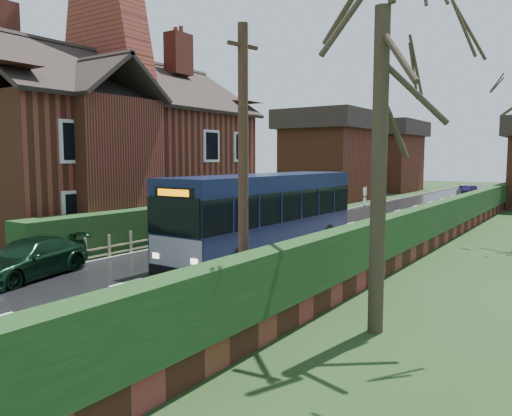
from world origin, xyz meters
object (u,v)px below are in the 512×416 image
Objects in this scene: bus_stop_sign at (364,210)px; telegraph_pole at (243,175)px; car_green at (29,259)px; brick_house at (110,142)px; car_silver at (263,215)px; bus at (265,215)px.

telegraph_pole is (0.80, -8.88, 1.56)m from bus_stop_sign.
car_green is 11.55m from bus_stop_sign.
bus_stop_sign is at bearing 5.49° from brick_house.
car_silver is 12.66m from car_green.
brick_house is 1.48× the size of bus.
brick_house is 13.07m from bus_stop_sign.
car_green is 1.58× the size of bus_stop_sign.
car_silver reaches higher than car_green.
bus is 3.71m from bus_stop_sign.
telegraph_pole reaches higher than car_silver.
bus_stop_sign is (6.90, 9.20, 1.09)m from car_green.
brick_house is at bearing 174.26° from bus_stop_sign.
car_silver is at bearing 141.77° from bus_stop_sign.
brick_house is 3.63× the size of car_green.
car_green is at bearing -138.11° from bus_stop_sign.
bus is 8.19m from car_green.
car_green is at bearing -166.81° from telegraph_pole.
bus_stop_sign is at bearing 32.87° from bus.
car_green is at bearing -53.81° from brick_house.
bus_stop_sign is (6.80, -3.46, 0.95)m from car_silver.
telegraph_pole reaches higher than bus.
telegraph_pole is at bearing -29.49° from brick_house.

